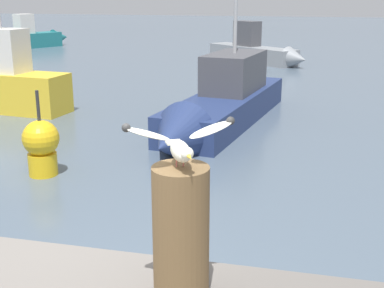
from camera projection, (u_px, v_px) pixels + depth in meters
mooring_post at (181, 235)px, 2.71m from camera, size 0.30×0.30×0.75m
seagull at (181, 144)px, 2.56m from camera, size 0.54×0.38×0.24m
boat_grey at (258, 51)px, 20.63m from camera, size 4.37×3.70×1.69m
boat_teal at (35, 37)px, 26.40m from camera, size 2.60×3.92×1.72m
boat_navy at (220, 104)px, 10.78m from camera, size 2.08×6.15×4.61m
channel_buoy at (41, 145)px, 7.89m from camera, size 0.56×0.56×1.33m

